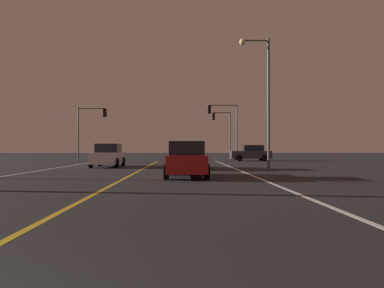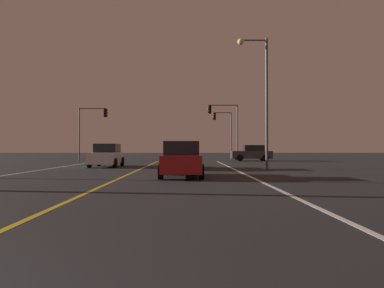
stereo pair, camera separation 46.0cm
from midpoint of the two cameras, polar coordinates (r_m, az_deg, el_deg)
name	(u,v)px [view 2 (the right image)]	position (r m, az deg, el deg)	size (l,w,h in m)	color
lane_edge_right	(253,178)	(17.09, 10.33, -5.27)	(0.16, 41.80, 0.01)	silver
lane_center_divider	(121,178)	(17.03, -10.47, -5.29)	(0.16, 41.80, 0.01)	gold
car_oncoming	(107,156)	(27.23, -12.85, -1.81)	(2.02, 4.30, 1.70)	black
car_lead_same_lane	(182,160)	(17.18, -0.88, -2.52)	(2.02, 4.30, 1.70)	black
car_ahead_far	(184,156)	(23.91, -0.77, -1.99)	(2.02, 4.30, 1.70)	black
car_crossing_side	(252,153)	(39.32, 9.77, -1.44)	(4.30, 2.02, 1.70)	black
traffic_light_near_right	(224,119)	(38.45, 5.38, 3.89)	(3.24, 0.36, 5.98)	#4C4C51
traffic_light_near_left	(93,122)	(39.47, -15.12, 3.41)	(3.09, 0.36, 5.61)	#4C4C51
traffic_light_far_right	(223,125)	(43.94, 5.18, 3.04)	(2.34, 0.36, 5.73)	#4C4C51
street_lamp_right_near	(379,13)	(10.45, 28.59, 17.70)	(2.65, 0.44, 7.19)	#4C4C51
street_lamp_right_far	(260,87)	(24.96, 11.29, 8.86)	(2.06, 0.44, 8.79)	#4C4C51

